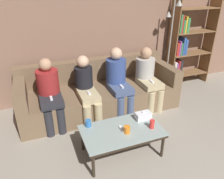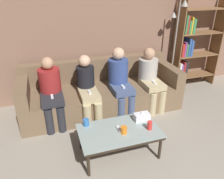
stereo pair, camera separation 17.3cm
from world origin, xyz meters
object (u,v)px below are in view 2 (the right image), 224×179
object	(u,v)px
seated_person_mid_left	(87,87)
cup_near_left	(86,122)
cup_far_center	(150,125)
standing_lamp	(176,39)
seated_person_right_end	(150,77)
couch	(101,92)
coffee_table	(119,132)
game_remote	(119,129)
tissue_box	(142,117)
bookshelf	(191,46)
seated_person_mid_right	(120,79)
cup_near_right	(124,130)
seated_person_left_end	(51,90)

from	to	relation	value
seated_person_mid_left	cup_near_left	bearing A→B (deg)	-103.73
cup_near_left	cup_far_center	xyz separation A→B (m)	(0.77, -0.34, 0.01)
standing_lamp	seated_person_right_end	distance (m)	0.99
couch	cup_near_left	size ratio (longest dim) A/B	29.09
coffee_table	game_remote	distance (m)	0.05
tissue_box	game_remote	xyz separation A→B (m)	(-0.38, -0.13, -0.04)
bookshelf	seated_person_mid_right	distance (m)	1.90
cup_near_left	seated_person_mid_left	xyz separation A→B (m)	(0.20, 0.80, 0.13)
seated_person_mid_left	seated_person_mid_right	bearing A→B (deg)	4.02
coffee_table	tissue_box	bearing A→B (deg)	18.75
seated_person_mid_left	seated_person_mid_right	distance (m)	0.58
cup_near_left	cup_near_right	size ratio (longest dim) A/B	0.98
tissue_box	seated_person_mid_right	distance (m)	0.97
cup_near_right	seated_person_right_end	distance (m)	1.49
seated_person_mid_left	seated_person_right_end	xyz separation A→B (m)	(1.16, 0.03, 0.02)
seated_person_left_end	seated_person_mid_left	xyz separation A→B (m)	(0.58, -0.03, -0.02)
couch	cup_near_right	bearing A→B (deg)	-92.68
coffee_table	seated_person_mid_left	bearing A→B (deg)	100.55
game_remote	seated_person_mid_right	world-z (taller)	seated_person_mid_right
cup_far_center	game_remote	world-z (taller)	cup_far_center
standing_lamp	seated_person_mid_right	distance (m)	1.45
cup_near_left	cup_far_center	world-z (taller)	cup_far_center
seated_person_mid_right	seated_person_right_end	world-z (taller)	seated_person_mid_right
cup_near_left	cup_far_center	distance (m)	0.84
cup_near_left	seated_person_mid_left	size ratio (longest dim) A/B	0.09
bookshelf	couch	bearing A→B (deg)	-170.77
cup_far_center	bookshelf	size ratio (longest dim) A/B	0.06
tissue_box	game_remote	bearing A→B (deg)	-161.25
bookshelf	game_remote	bearing A→B (deg)	-143.30
cup_near_right	tissue_box	size ratio (longest dim) A/B	0.44
cup_near_right	standing_lamp	world-z (taller)	standing_lamp
couch	seated_person_mid_left	size ratio (longest dim) A/B	2.60
tissue_box	coffee_table	bearing A→B (deg)	-161.25
cup_far_center	seated_person_mid_right	xyz separation A→B (m)	(0.00, 1.18, 0.17)
bookshelf	seated_person_right_end	size ratio (longest dim) A/B	1.73
standing_lamp	seated_person_mid_left	size ratio (longest dim) A/B	1.72
seated_person_mid_right	coffee_table	bearing A→B (deg)	-109.73
couch	cup_far_center	world-z (taller)	couch
tissue_box	seated_person_left_end	xyz separation A→B (m)	(-1.15, 0.94, 0.15)
game_remote	cup_near_left	bearing A→B (deg)	148.81
game_remote	standing_lamp	xyz separation A→B (m)	(1.69, 1.48, 0.73)
cup_far_center	coffee_table	bearing A→B (deg)	165.19
seated_person_mid_left	bookshelf	bearing A→B (deg)	13.87
seated_person_left_end	seated_person_mid_right	distance (m)	1.16
cup_near_left	seated_person_mid_left	distance (m)	0.84
bookshelf	standing_lamp	bearing A→B (deg)	-163.97
seated_person_left_end	seated_person_mid_right	bearing A→B (deg)	0.31
tissue_box	cup_near_right	bearing A→B (deg)	-149.03
cup_far_center	seated_person_right_end	xyz separation A→B (m)	(0.58, 1.17, 0.14)
seated_person_mid_right	seated_person_right_end	distance (m)	0.58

